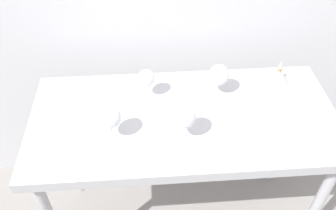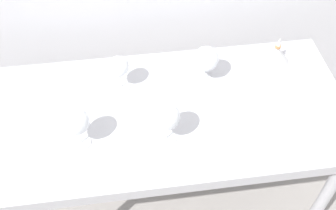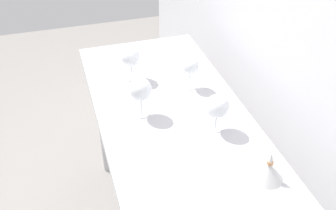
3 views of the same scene
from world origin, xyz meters
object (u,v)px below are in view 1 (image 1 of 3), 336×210
wine_glass_far_left (146,79)px  wine_glass_near_center (184,117)px  decanter_funnel (278,75)px  tasting_sheet_upper (105,100)px  wine_glass_far_right (219,75)px  wine_glass_near_left (110,118)px

wine_glass_far_left → wine_glass_near_center: wine_glass_near_center is taller
decanter_funnel → wine_glass_near_center: bearing=-145.9°
tasting_sheet_upper → wine_glass_far_right: bearing=-36.1°
wine_glass_far_right → decanter_funnel: 0.34m
wine_glass_far_left → wine_glass_near_center: size_ratio=0.88×
wine_glass_near_left → decanter_funnel: 0.88m
wine_glass_near_left → wine_glass_near_center: bearing=-4.7°
tasting_sheet_upper → decanter_funnel: (0.86, 0.08, 0.04)m
wine_glass_near_center → tasting_sheet_upper: bearing=142.3°
wine_glass_near_center → wine_glass_near_left: 0.30m
wine_glass_near_left → wine_glass_far_right: bearing=26.7°
decanter_funnel → wine_glass_near_left: bearing=-158.4°
wine_glass_near_left → tasting_sheet_upper: 0.27m
wine_glass_near_left → wine_glass_far_right: wine_glass_near_left is taller
wine_glass_near_left → decanter_funnel: bearing=21.6°
wine_glass_far_left → tasting_sheet_upper: 0.23m
wine_glass_near_center → decanter_funnel: bearing=34.1°
wine_glass_near_center → decanter_funnel: 0.62m
wine_glass_far_left → wine_glass_far_right: size_ratio=0.95×
wine_glass_near_left → tasting_sheet_upper: size_ratio=0.73×
tasting_sheet_upper → decanter_funnel: size_ratio=1.86×
wine_glass_near_left → decanter_funnel: size_ratio=1.36×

